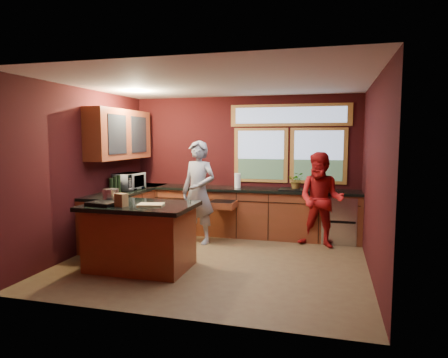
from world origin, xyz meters
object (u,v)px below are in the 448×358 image
at_px(person_grey, 199,192).
at_px(person_red, 321,200).
at_px(island, 140,236).
at_px(stock_pot, 111,195).
at_px(cutting_board, 151,204).

xyz_separation_m(person_grey, person_red, (2.13, 0.28, -0.10)).
distance_m(island, person_red, 3.12).
height_order(person_red, stock_pot, person_red).
bearing_deg(cutting_board, person_grey, 84.16).
relative_size(person_grey, cutting_board, 5.26).
relative_size(person_grey, person_red, 1.12).
height_order(island, person_red, person_red).
height_order(island, cutting_board, cutting_board).
bearing_deg(person_red, cutting_board, -126.78).
bearing_deg(island, person_red, 36.52).
distance_m(person_grey, person_red, 2.15).
bearing_deg(stock_pot, cutting_board, -14.93).
xyz_separation_m(person_red, cutting_board, (-2.29, -1.90, 0.13)).
bearing_deg(cutting_board, stock_pot, 165.07).
height_order(person_grey, stock_pot, person_grey).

